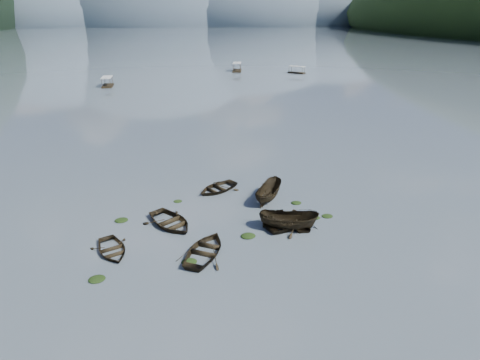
{
  "coord_description": "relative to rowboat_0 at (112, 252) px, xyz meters",
  "views": [
    {
      "loc": [
        -4.77,
        -20.72,
        16.47
      ],
      "look_at": [
        0.0,
        12.0,
        2.0
      ],
      "focal_mm": 28.0,
      "sensor_mm": 36.0,
      "label": 1
    }
  ],
  "objects": [
    {
      "name": "weed_clump_3",
      "position": [
        17.04,
        2.82,
        0.0
      ],
      "size": [
        0.91,
        0.77,
        0.2
      ],
      "primitive_type": "ellipsoid",
      "color": "black",
      "rests_on": "ground"
    },
    {
      "name": "pontoon_centre",
      "position": [
        23.55,
        100.82,
        0.0
      ],
      "size": [
        3.95,
        7.06,
        2.56
      ],
      "primitive_type": null,
      "rotation": [
        0.0,
        0.0,
        -0.18
      ],
      "color": "black",
      "rests_on": "ground"
    },
    {
      "name": "ground_plane",
      "position": [
        10.97,
        -4.36,
        0.0
      ],
      "size": [
        2400.0,
        2400.0,
        0.0
      ],
      "primitive_type": "plane",
      "color": "#4A545D"
    },
    {
      "name": "rowboat_7",
      "position": [
        8.96,
        9.86,
        0.0
      ],
      "size": [
        5.55,
        5.25,
        0.94
      ],
      "primitive_type": "imported",
      "rotation": [
        0.0,
        0.0,
        5.33
      ],
      "color": "black",
      "rests_on": "ground"
    },
    {
      "name": "weed_clump_5",
      "position": [
        0.01,
        4.8,
        0.0
      ],
      "size": [
        1.16,
        0.94,
        0.25
      ],
      "primitive_type": "ellipsoid",
      "color": "black",
      "rests_on": "ground"
    },
    {
      "name": "pontoon_left",
      "position": [
        -13.37,
        76.7,
        0.0
      ],
      "size": [
        2.81,
        6.08,
        2.28
      ],
      "primitive_type": null,
      "rotation": [
        0.0,
        0.0,
        0.06
      ],
      "color": "black",
      "rests_on": "ground"
    },
    {
      "name": "rowboat_1",
      "position": [
        7.04,
        -1.25,
        0.0
      ],
      "size": [
        5.33,
        5.94,
        1.01
      ],
      "primitive_type": "imported",
      "rotation": [
        0.0,
        0.0,
        2.67
      ],
      "color": "black",
      "rests_on": "ground"
    },
    {
      "name": "weed_clump_7",
      "position": [
        16.18,
        5.84,
        0.0
      ],
      "size": [
        1.0,
        0.8,
        0.22
      ],
      "primitive_type": "ellipsoid",
      "color": "black",
      "rests_on": "ground"
    },
    {
      "name": "rowboat_0",
      "position": [
        0.0,
        0.0,
        0.0
      ],
      "size": [
        4.21,
        4.82,
        0.83
      ],
      "primitive_type": "imported",
      "rotation": [
        0.0,
        0.0,
        0.4
      ],
      "color": "black",
      "rests_on": "ground"
    },
    {
      "name": "haze_mtn_b",
      "position": [
        -49.03,
        895.64,
        0.0
      ],
      "size": [
        520.0,
        520.0,
        340.0
      ],
      "primitive_type": "ellipsoid",
      "color": "#475666",
      "rests_on": "ground"
    },
    {
      "name": "rowboat_3",
      "position": [
        15.38,
        2.3,
        0.0
      ],
      "size": [
        2.9,
        3.96,
        0.8
      ],
      "primitive_type": "imported",
      "rotation": [
        0.0,
        0.0,
        3.1
      ],
      "color": "black",
      "rests_on": "ground"
    },
    {
      "name": "weed_clump_1",
      "position": [
        5.79,
        -2.2,
        0.0
      ],
      "size": [
        1.15,
        0.92,
        0.25
      ],
      "primitive_type": "ellipsoid",
      "color": "black",
      "rests_on": "ground"
    },
    {
      "name": "rowboat_6",
      "position": [
        4.33,
        3.44,
        0.0
      ],
      "size": [
        5.81,
        6.21,
        1.05
      ],
      "primitive_type": "imported",
      "rotation": [
        0.0,
        0.0,
        0.59
      ],
      "color": "black",
      "rests_on": "ground"
    },
    {
      "name": "rowboat_2",
      "position": [
        14.16,
        1.35,
        0.0
      ],
      "size": [
        5.3,
        3.14,
        1.92
      ],
      "primitive_type": "imported",
      "rotation": [
        0.0,
        0.0,
        1.3
      ],
      "color": "black",
      "rests_on": "ground"
    },
    {
      "name": "weed_clump_0",
      "position": [
        -0.49,
        -3.27,
        0.0
      ],
      "size": [
        1.15,
        0.94,
        0.25
      ],
      "primitive_type": "ellipsoid",
      "color": "black",
      "rests_on": "ground"
    },
    {
      "name": "rowboat_4",
      "position": [
        14.64,
        1.97,
        0.0
      ],
      "size": [
        5.92,
        5.24,
        1.01
      ],
      "primitive_type": "imported",
      "rotation": [
        0.0,
        0.0,
        2.01
      ],
      "color": "black",
      "rests_on": "ground"
    },
    {
      "name": "weed_clump_6",
      "position": [
        4.9,
        7.87,
        0.0
      ],
      "size": [
        0.85,
        0.7,
        0.18
      ],
      "primitive_type": "ellipsoid",
      "color": "black",
      "rests_on": "ground"
    },
    {
      "name": "rowboat_8",
      "position": [
        13.64,
        7.0,
        0.0
      ],
      "size": [
        4.11,
        5.03,
        1.86
      ],
      "primitive_type": "imported",
      "rotation": [
        0.0,
        0.0,
        2.57
      ],
      "color": "black",
      "rests_on": "ground"
    },
    {
      "name": "pontoon_right",
      "position": [
        41.67,
        93.47,
        0.0
      ],
      "size": [
        5.39,
        5.2,
        2.03
      ],
      "primitive_type": null,
      "rotation": [
        0.0,
        0.0,
        0.83
      ],
      "color": "black",
      "rests_on": "ground"
    },
    {
      "name": "weed_clump_4",
      "position": [
        18.21,
        2.92,
        0.0
      ],
      "size": [
        1.03,
        0.81,
        0.21
      ],
      "primitive_type": "ellipsoid",
      "color": "black",
      "rests_on": "ground"
    },
    {
      "name": "haze_mtn_a",
      "position": [
        -249.03,
        895.64,
        0.0
      ],
      "size": [
        520.0,
        520.0,
        280.0
      ],
      "primitive_type": "ellipsoid",
      "color": "#475666",
      "rests_on": "ground"
    },
    {
      "name": "haze_mtn_d",
      "position": [
        330.97,
        895.64,
        0.0
      ],
      "size": [
        520.0,
        520.0,
        220.0
      ],
      "primitive_type": "ellipsoid",
      "color": "#475666",
      "rests_on": "ground"
    },
    {
      "name": "haze_mtn_c",
      "position": [
        150.97,
        895.64,
        0.0
      ],
      "size": [
        520.0,
        520.0,
        260.0
      ],
      "primitive_type": "ellipsoid",
      "color": "#475666",
      "rests_on": "ground"
    },
    {
      "name": "weed_clump_2",
      "position": [
        10.62,
        0.64,
        0.0
      ],
      "size": [
        1.22,
        0.98,
        0.27
      ],
      "primitive_type": "ellipsoid",
      "color": "black",
      "rests_on": "ground"
    }
  ]
}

